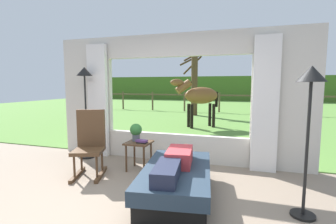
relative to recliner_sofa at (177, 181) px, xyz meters
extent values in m
plane|color=gray|center=(-0.48, -0.67, -0.22)|extent=(12.00, 12.00, 0.00)
cube|color=beige|center=(-2.50, 1.59, 1.06)|extent=(1.15, 0.12, 2.55)
cube|color=beige|center=(1.55, 1.59, 1.06)|extent=(1.15, 0.12, 2.55)
cube|color=beige|center=(-0.48, 1.59, 0.06)|extent=(2.90, 0.12, 0.55)
cube|color=beige|center=(-0.48, 1.59, 2.11)|extent=(2.90, 0.12, 0.45)
cube|color=silver|center=(-2.17, 1.45, 0.98)|extent=(0.44, 0.10, 2.40)
cube|color=silver|center=(1.21, 1.45, 0.98)|extent=(0.44, 0.10, 2.40)
cube|color=#568438|center=(-0.48, 12.49, -0.21)|extent=(36.00, 21.68, 0.02)
cube|color=#436625|center=(-0.48, 22.33, 0.98)|extent=(36.00, 2.00, 2.40)
cube|color=black|center=(0.00, 0.00, -0.10)|extent=(1.04, 1.67, 0.24)
cube|color=#233342|center=(0.00, 0.00, 0.11)|extent=(1.13, 1.81, 0.18)
cube|color=#B23338|center=(0.00, 0.15, 0.31)|extent=(0.42, 0.64, 0.22)
cube|color=#1E2338|center=(0.00, -0.45, 0.29)|extent=(0.37, 0.71, 0.18)
sphere|color=tan|center=(0.00, 0.53, 0.31)|extent=(0.20, 0.20, 0.20)
cube|color=#4C331E|center=(-1.62, 0.29, 0.22)|extent=(0.61, 0.61, 0.06)
cube|color=#4C331E|center=(-1.69, 0.49, 0.56)|extent=(0.47, 0.21, 0.68)
cube|color=#4C331E|center=(-1.81, 0.22, -0.19)|extent=(0.28, 0.66, 0.06)
cube|color=#4C331E|center=(-1.43, 0.35, -0.19)|extent=(0.28, 0.66, 0.06)
cylinder|color=#4C331E|center=(-1.73, 0.06, 0.02)|extent=(0.04, 0.04, 0.38)
cylinder|color=#4C331E|center=(-1.39, 0.18, 0.02)|extent=(0.04, 0.04, 0.38)
cylinder|color=#4C331E|center=(-1.85, 0.40, 0.02)|extent=(0.04, 0.04, 0.38)
cylinder|color=#4C331E|center=(-1.51, 0.52, 0.02)|extent=(0.04, 0.04, 0.38)
cube|color=#4C331E|center=(-0.94, 0.84, 0.29)|extent=(0.44, 0.44, 0.03)
cylinder|color=#4C331E|center=(-1.11, 0.67, 0.03)|extent=(0.04, 0.04, 0.49)
cylinder|color=#4C331E|center=(-0.77, 0.67, 0.03)|extent=(0.04, 0.04, 0.49)
cylinder|color=#4C331E|center=(-1.11, 1.01, 0.03)|extent=(0.04, 0.04, 0.49)
cylinder|color=#4C331E|center=(-0.77, 1.01, 0.03)|extent=(0.04, 0.04, 0.49)
cylinder|color=#4C5156|center=(-1.02, 0.90, 0.36)|extent=(0.14, 0.14, 0.12)
sphere|color=#2D6B2D|center=(-1.02, 0.90, 0.51)|extent=(0.22, 0.22, 0.22)
cube|color=black|center=(-0.85, 0.78, 0.31)|extent=(0.18, 0.12, 0.02)
cube|color=#59336B|center=(-0.86, 0.78, 0.34)|extent=(0.21, 0.14, 0.03)
cylinder|color=black|center=(-2.31, 1.21, -0.20)|extent=(0.28, 0.28, 0.03)
cylinder|color=black|center=(-2.31, 1.21, 0.65)|extent=(0.04, 0.04, 1.73)
cone|color=black|center=(-2.31, 1.21, 1.60)|extent=(0.32, 0.32, 0.18)
cylinder|color=black|center=(1.56, -0.05, -0.20)|extent=(0.28, 0.28, 0.03)
cylinder|color=black|center=(1.56, -0.05, 0.57)|extent=(0.04, 0.04, 1.58)
cone|color=black|center=(1.56, -0.05, 1.45)|extent=(0.32, 0.32, 0.18)
ellipsoid|color=brown|center=(-0.62, 5.59, 0.95)|extent=(1.35, 1.14, 0.60)
cylinder|color=brown|center=(-1.19, 5.22, 1.26)|extent=(0.64, 0.54, 0.53)
ellipsoid|color=brown|center=(-1.39, 5.09, 1.41)|extent=(0.51, 0.43, 0.24)
cube|color=black|center=(-1.12, 5.26, 1.29)|extent=(0.40, 0.30, 0.32)
cylinder|color=black|center=(-0.12, 5.91, 0.80)|extent=(0.14, 0.14, 0.55)
cylinder|color=black|center=(-0.89, 5.22, 0.23)|extent=(0.11, 0.11, 0.85)
cylinder|color=black|center=(-1.06, 5.49, 0.23)|extent=(0.11, 0.11, 0.85)
cylinder|color=black|center=(-0.18, 5.68, 0.23)|extent=(0.11, 0.11, 0.85)
cylinder|color=black|center=(-0.35, 5.95, 0.23)|extent=(0.11, 0.11, 0.85)
cylinder|color=#4C3823|center=(-1.56, 9.01, 1.36)|extent=(0.32, 0.32, 3.11)
cylinder|color=#47331E|center=(-1.70, 9.36, 2.81)|extent=(0.96, 0.44, 0.59)
cylinder|color=#47331E|center=(-1.82, 9.39, 2.62)|extent=(1.06, 0.77, 0.66)
cylinder|color=#47331E|center=(-1.75, 9.42, 2.34)|extent=(0.93, 0.50, 0.97)
cylinder|color=brown|center=(-8.48, 10.75, 0.35)|extent=(0.10, 0.10, 1.10)
cylinder|color=brown|center=(-6.48, 10.75, 0.35)|extent=(0.10, 0.10, 1.10)
cylinder|color=brown|center=(-4.48, 10.75, 0.35)|extent=(0.10, 0.10, 1.10)
cylinder|color=brown|center=(-2.48, 10.75, 0.35)|extent=(0.10, 0.10, 1.10)
cylinder|color=brown|center=(-0.48, 10.75, 0.35)|extent=(0.10, 0.10, 1.10)
cylinder|color=brown|center=(1.52, 10.75, 0.35)|extent=(0.10, 0.10, 1.10)
cylinder|color=brown|center=(3.52, 10.75, 0.35)|extent=(0.10, 0.10, 1.10)
cube|color=brown|center=(-0.48, 10.75, 0.75)|extent=(16.00, 0.06, 0.08)
camera|label=1|loc=(0.85, -3.13, 1.33)|focal=26.10mm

